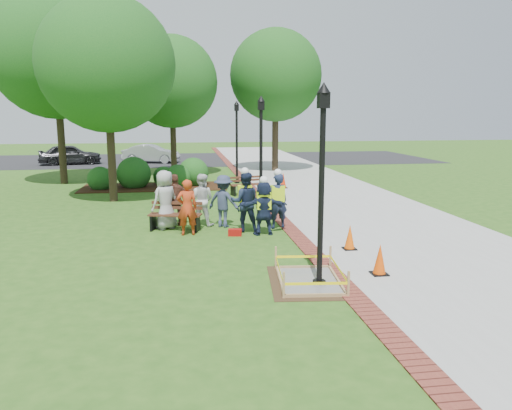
{
  "coord_description": "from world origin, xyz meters",
  "views": [
    {
      "loc": [
        -1.61,
        -12.95,
        3.65
      ],
      "look_at": [
        0.5,
        1.2,
        1.0
      ],
      "focal_mm": 35.0,
      "sensor_mm": 36.0,
      "label": 1
    }
  ],
  "objects": [
    {
      "name": "shrub_b",
      "position": [
        -3.96,
        12.01,
        0.0
      ],
      "size": [
        1.66,
        1.66,
        1.66
      ],
      "primitive_type": "sphere",
      "color": "#164D19",
      "rests_on": "ground"
    },
    {
      "name": "parked_car_b",
      "position": [
        -3.83,
        24.58,
        0.0
      ],
      "size": [
        2.84,
        4.81,
        1.47
      ],
      "primitive_type": "imported",
      "rotation": [
        0.0,
        0.0,
        1.36
      ],
      "color": "#A9A9AE",
      "rests_on": "ground"
    },
    {
      "name": "casual_person_b",
      "position": [
        -1.49,
        1.9,
        0.85
      ],
      "size": [
        0.57,
        0.4,
        1.7
      ],
      "color": "#BB3516",
      "rests_on": "ground"
    },
    {
      "name": "shrub_d",
      "position": [
        -1.05,
        12.36,
        0.0
      ],
      "size": [
        1.54,
        1.54,
        1.54
      ],
      "primitive_type": "sphere",
      "color": "#164D19",
      "rests_on": "ground"
    },
    {
      "name": "ground",
      "position": [
        0.0,
        0.0,
        0.0
      ],
      "size": [
        100.0,
        100.0,
        0.0
      ],
      "primitive_type": "plane",
      "color": "#285116",
      "rests_on": "ground"
    },
    {
      "name": "lamp_far",
      "position": [
        1.25,
        13.0,
        2.48
      ],
      "size": [
        0.28,
        0.28,
        4.26
      ],
      "color": "black",
      "rests_on": "ground"
    },
    {
      "name": "tree_far",
      "position": [
        -7.72,
        14.12,
        6.55
      ],
      "size": [
        6.5,
        6.5,
        9.81
      ],
      "color": "#3D2D1E",
      "rests_on": "ground"
    },
    {
      "name": "tree_left",
      "position": [
        -4.48,
        8.31,
        5.55
      ],
      "size": [
        5.45,
        5.45,
        8.29
      ],
      "color": "#3D2D1E",
      "rests_on": "ground"
    },
    {
      "name": "tree_right",
      "position": [
        4.26,
        18.18,
        5.9
      ],
      "size": [
        5.66,
        5.66,
        8.75
      ],
      "color": "#3D2D1E",
      "rests_on": "ground"
    },
    {
      "name": "bench_near",
      "position": [
        -1.86,
        2.57,
        0.28
      ],
      "size": [
        1.72,
        0.94,
        0.89
      ],
      "color": "#4F2B1B",
      "rests_on": "ground"
    },
    {
      "name": "cone_back",
      "position": [
        2.82,
        -0.42,
        0.33
      ],
      "size": [
        0.35,
        0.35,
        0.69
      ],
      "color": "black",
      "rests_on": "ground"
    },
    {
      "name": "hivis_worker_c",
      "position": [
        0.29,
        2.15,
        0.99
      ],
      "size": [
        0.63,
        0.43,
        2.0
      ],
      "color": "#171E3C",
      "rests_on": "ground"
    },
    {
      "name": "hivis_worker_a",
      "position": [
        0.8,
        1.62,
        0.89
      ],
      "size": [
        0.54,
        0.36,
        1.79
      ],
      "color": "#182B40",
      "rests_on": "ground"
    },
    {
      "name": "toolbox",
      "position": [
        -0.08,
        1.6,
        0.1
      ],
      "size": [
        0.43,
        0.28,
        0.2
      ],
      "primitive_type": "cube",
      "rotation": [
        0.0,
        0.0,
        -0.16
      ],
      "color": "#970E0B",
      "rests_on": "ground"
    },
    {
      "name": "casual_person_d",
      "position": [
        -1.84,
        3.19,
        0.85
      ],
      "size": [
        0.57,
        0.39,
        1.71
      ],
      "color": "brown",
      "rests_on": "ground"
    },
    {
      "name": "tree_back",
      "position": [
        -2.06,
        16.46,
        5.36
      ],
      "size": [
        5.2,
        5.2,
        7.97
      ],
      "color": "#3D2D1E",
      "rests_on": "ground"
    },
    {
      "name": "casual_person_c",
      "position": [
        -1.01,
        3.15,
        0.85
      ],
      "size": [
        0.64,
        0.53,
        1.71
      ],
      "color": "silver",
      "rests_on": "ground"
    },
    {
      "name": "cone_front",
      "position": [
        2.78,
        -2.57,
        0.35
      ],
      "size": [
        0.37,
        0.37,
        0.73
      ],
      "color": "black",
      "rests_on": "ground"
    },
    {
      "name": "lamp_near",
      "position": [
        1.25,
        -3.0,
        2.48
      ],
      "size": [
        0.28,
        0.28,
        4.26
      ],
      "color": "black",
      "rests_on": "ground"
    },
    {
      "name": "shrub_c",
      "position": [
        -1.82,
        11.43,
        0.0
      ],
      "size": [
        1.28,
        1.28,
        1.28
      ],
      "primitive_type": "sphere",
      "color": "#164D19",
      "rests_on": "ground"
    },
    {
      "name": "wet_concrete_pad",
      "position": [
        1.07,
        -2.8,
        0.23
      ],
      "size": [
        1.93,
        2.46,
        0.55
      ],
      "color": "#47331E",
      "rests_on": "ground"
    },
    {
      "name": "hivis_worker_b",
      "position": [
        1.37,
        2.36,
        0.95
      ],
      "size": [
        0.62,
        0.46,
        1.92
      ],
      "color": "#18293E",
      "rests_on": "ground"
    },
    {
      "name": "bench_far",
      "position": [
        1.25,
        9.12,
        0.26
      ],
      "size": [
        1.59,
        0.88,
        0.82
      ],
      "color": "#512B1C",
      "rests_on": "ground"
    },
    {
      "name": "casual_person_a",
      "position": [
        -2.16,
        2.83,
        0.94
      ],
      "size": [
        0.71,
        0.68,
        1.87
      ],
      "color": "#9D9D9D",
      "rests_on": "ground"
    },
    {
      "name": "shrub_e",
      "position": [
        -2.54,
        12.6,
        0.0
      ],
      "size": [
        1.06,
        1.06,
        1.06
      ],
      "primitive_type": "sphere",
      "color": "#164D19",
      "rests_on": "ground"
    },
    {
      "name": "cone_far",
      "position": [
        3.27,
        10.78,
        0.37
      ],
      "size": [
        0.39,
        0.39,
        0.77
      ],
      "color": "black",
      "rests_on": "ground"
    },
    {
      "name": "sidewalk",
      "position": [
        5.0,
        10.0,
        0.01
      ],
      "size": [
        6.0,
        60.0,
        0.02
      ],
      "primitive_type": "cube",
      "color": "#9E9E99",
      "rests_on": "ground"
    },
    {
      "name": "casual_person_e",
      "position": [
        -0.31,
        2.83,
        0.84
      ],
      "size": [
        0.64,
        0.59,
        1.69
      ],
      "color": "#2F3853",
      "rests_on": "ground"
    },
    {
      "name": "parking_lot",
      "position": [
        0.0,
        27.0,
        0.0
      ],
      "size": [
        36.0,
        12.0,
        0.01
      ],
      "primitive_type": "cube",
      "color": "black",
      "rests_on": "ground"
    },
    {
      "name": "mulch_bed",
      "position": [
        -3.0,
        12.0,
        0.02
      ],
      "size": [
        7.0,
        3.0,
        0.05
      ],
      "primitive_type": "cube",
      "color": "#381E0F",
      "rests_on": "ground"
    },
    {
      "name": "shrub_a",
      "position": [
        -5.52,
        11.64,
        0.0
      ],
      "size": [
        1.21,
        1.21,
        1.21
      ],
      "primitive_type": "sphere",
      "color": "#164D19",
      "rests_on": "ground"
    },
    {
      "name": "parked_car_a",
      "position": [
        -9.5,
        24.27,
        0.0
      ],
      "size": [
        2.97,
        5.13,
        1.57
      ],
      "primitive_type": "imported",
      "rotation": [
        0.0,
        0.0,
        1.76
      ],
      "color": "#2A292C",
      "rests_on": "ground"
    },
    {
      "name": "lamp_mid",
      "position": [
        1.25,
        5.0,
        2.48
      ],
      "size": [
        0.28,
        0.28,
        4.26
      ],
      "color": "black",
      "rests_on": "ground"
    },
    {
      "name": "brick_edging",
      "position": [
        1.75,
        10.0,
        0.01
      ],
      "size": [
        0.5,
        60.0,
        0.03
      ],
      "primitive_type": "cube",
      "color": "maroon",
      "rests_on": "ground"
    }
  ]
}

